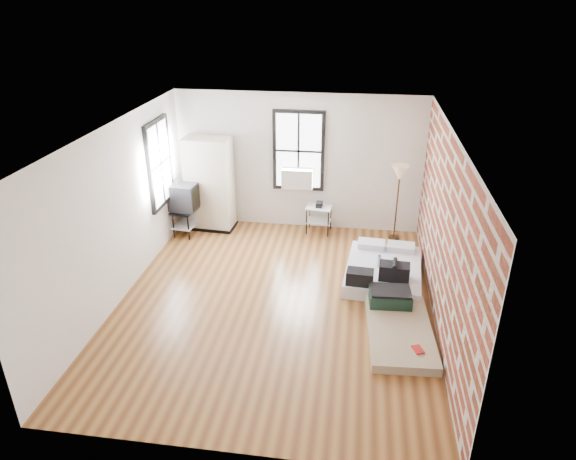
% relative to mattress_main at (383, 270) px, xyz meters
% --- Properties ---
extents(ground, '(6.00, 6.00, 0.00)m').
position_rel_mattress_main_xyz_m(ground, '(-1.74, -1.03, -0.15)').
color(ground, brown).
rests_on(ground, ground).
extents(room_shell, '(5.02, 6.02, 2.80)m').
position_rel_mattress_main_xyz_m(room_shell, '(-1.51, -0.67, 1.59)').
color(room_shell, silver).
rests_on(room_shell, ground).
extents(mattress_main, '(1.39, 1.81, 0.55)m').
position_rel_mattress_main_xyz_m(mattress_main, '(0.00, 0.00, 0.00)').
color(mattress_main, silver).
rests_on(mattress_main, ground).
extents(mattress_bare, '(1.02, 1.79, 0.38)m').
position_rel_mattress_main_xyz_m(mattress_bare, '(0.18, -1.49, -0.04)').
color(mattress_bare, tan).
rests_on(mattress_bare, ground).
extents(wardrobe, '(1.01, 0.63, 1.93)m').
position_rel_mattress_main_xyz_m(wardrobe, '(-3.54, 1.62, 0.81)').
color(wardrobe, black).
rests_on(wardrobe, ground).
extents(side_table, '(0.54, 0.45, 0.67)m').
position_rel_mattress_main_xyz_m(side_table, '(-1.28, 1.69, 0.30)').
color(side_table, black).
rests_on(side_table, ground).
extents(floor_lamp, '(0.33, 0.33, 1.54)m').
position_rel_mattress_main_xyz_m(floor_lamp, '(0.26, 1.62, 1.16)').
color(floor_lamp, black).
rests_on(floor_lamp, ground).
extents(tv_stand, '(0.60, 0.81, 1.09)m').
position_rel_mattress_main_xyz_m(tv_stand, '(-3.96, 1.29, 0.63)').
color(tv_stand, black).
rests_on(tv_stand, ground).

